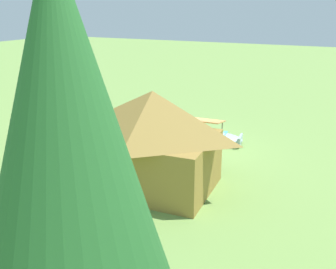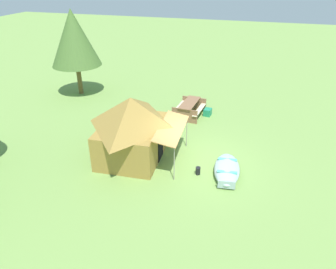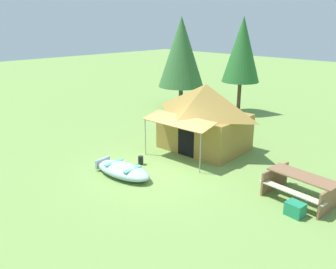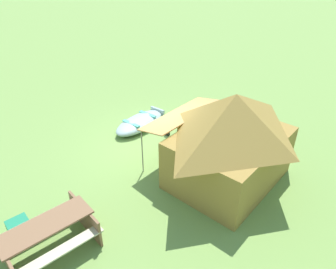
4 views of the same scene
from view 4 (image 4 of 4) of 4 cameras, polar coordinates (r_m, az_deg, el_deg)
ground_plane at (r=10.69m, az=-2.73°, el=-2.12°), size 80.00×80.00×0.00m
beached_rowboat at (r=11.70m, az=-5.14°, el=2.24°), size 2.37×1.25×0.43m
canvas_cabin_tent at (r=8.63m, az=11.43°, el=-0.67°), size 3.59×3.67×2.71m
picnic_table at (r=7.62m, az=-21.14°, el=-16.58°), size 2.08×1.55×0.78m
cooler_box at (r=8.45m, az=-25.62°, el=-15.01°), size 0.51×0.43×0.38m
fuel_can at (r=11.24m, az=-0.12°, el=0.68°), size 0.24×0.24×0.32m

